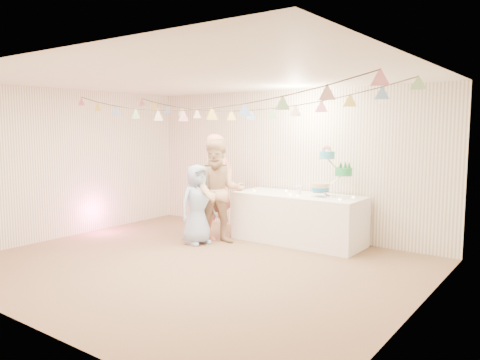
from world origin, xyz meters
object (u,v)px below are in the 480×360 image
Objects in this scene: person_adult_a at (218,187)px; cake_stand at (331,178)px; person_child at (198,204)px; person_adult_b at (219,192)px; table at (298,218)px.

cake_stand is at bearing -65.39° from person_adult_a.
person_adult_a is 1.37× the size of person_child.
cake_stand is 1.84m from person_adult_b.
person_adult_a reaches higher than table.
person_child reaches higher than table.
cake_stand is at bearing -43.07° from person_child.
table is 1.49m from person_adult_a.
cake_stand is 2.22m from person_child.
person_adult_a reaches higher than person_child.
cake_stand is 1.94m from person_adult_a.
person_adult_b is at bearing -150.87° from cake_stand.
person_adult_b is at bearing -31.58° from person_child.
cake_stand is at bearing -9.94° from person_adult_b.
table is at bearing -60.03° from person_adult_a.
table is 2.87× the size of cake_stand.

